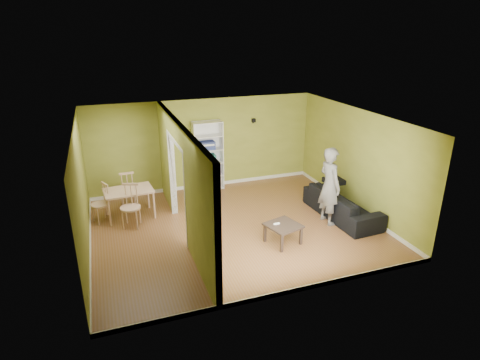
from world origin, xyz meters
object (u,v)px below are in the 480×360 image
(chair_near, at_px, (130,206))
(coffee_table, at_px, (283,227))
(person, at_px, (330,179))
(chair_left, at_px, (100,203))
(bookshelf, at_px, (207,156))
(dining_table, at_px, (129,193))
(chair_far, at_px, (127,188))
(sofa, at_px, (342,200))

(chair_near, bearing_deg, coffee_table, -13.33)
(person, distance_m, chair_near, 4.73)
(chair_near, bearing_deg, chair_left, 160.80)
(chair_left, bearing_deg, bookshelf, 88.82)
(chair_left, height_order, chair_near, chair_near)
(bookshelf, relative_size, dining_table, 1.73)
(chair_near, bearing_deg, chair_far, 107.16)
(bookshelf, height_order, chair_far, bookshelf)
(person, height_order, chair_far, person)
(sofa, bearing_deg, person, 103.16)
(bookshelf, height_order, coffee_table, bookshelf)
(chair_near, bearing_deg, person, 2.11)
(dining_table, bearing_deg, chair_left, -176.82)
(chair_near, bearing_deg, dining_table, 106.74)
(bookshelf, xyz_separation_m, coffee_table, (0.70, -3.66, -0.63))
(coffee_table, xyz_separation_m, dining_table, (-3.03, 2.46, 0.27))
(sofa, distance_m, chair_far, 5.51)
(sofa, xyz_separation_m, bookshelf, (-2.64, 2.94, 0.57))
(coffee_table, xyz_separation_m, chair_far, (-3.02, 3.11, 0.13))
(sofa, bearing_deg, chair_left, 70.33)
(coffee_table, xyz_separation_m, chair_near, (-3.05, 1.90, 0.14))
(bookshelf, relative_size, chair_left, 2.09)
(sofa, height_order, dining_table, sofa)
(chair_far, bearing_deg, chair_left, 43.43)
(coffee_table, relative_size, dining_table, 0.58)
(coffee_table, bearing_deg, bookshelf, 100.78)
(bookshelf, bearing_deg, sofa, -48.09)
(dining_table, relative_size, chair_left, 1.21)
(sofa, relative_size, chair_far, 2.24)
(chair_far, bearing_deg, coffee_table, 132.86)
(sofa, xyz_separation_m, chair_near, (-5.00, 1.19, 0.08))
(bookshelf, xyz_separation_m, chair_far, (-2.32, -0.55, -0.49))
(coffee_table, distance_m, chair_near, 3.60)
(sofa, height_order, chair_left, chair_left)
(bookshelf, bearing_deg, coffee_table, -79.22)
(coffee_table, distance_m, chair_far, 4.33)
(person, relative_size, chair_left, 2.31)
(bookshelf, xyz_separation_m, dining_table, (-2.33, -1.20, -0.36))
(coffee_table, relative_size, chair_near, 0.64)
(person, relative_size, bookshelf, 1.11)
(dining_table, xyz_separation_m, chair_far, (0.01, 0.65, -0.14))
(person, height_order, coffee_table, person)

